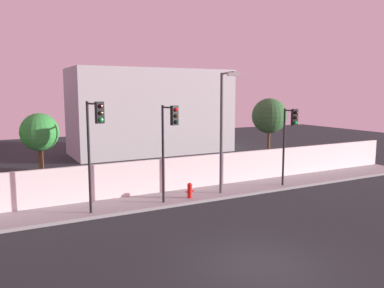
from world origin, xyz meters
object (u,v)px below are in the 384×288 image
(fire_hydrant, at_px, (190,190))
(traffic_light_center, at_px, (94,134))
(roadside_tree_midright, at_px, (269,116))
(traffic_light_right, at_px, (169,133))
(roadside_tree_midleft, at_px, (40,133))
(traffic_light_left, at_px, (290,130))
(street_lamp_curbside, at_px, (223,123))

(fire_hydrant, bearing_deg, traffic_light_center, -172.20)
(roadside_tree_midright, bearing_deg, traffic_light_right, -157.35)
(fire_hydrant, bearing_deg, traffic_light_right, -157.27)
(roadside_tree_midleft, relative_size, roadside_tree_midright, 0.88)
(roadside_tree_midleft, bearing_deg, traffic_light_left, -16.43)
(traffic_light_left, distance_m, traffic_light_right, 7.40)
(traffic_light_right, bearing_deg, roadside_tree_midright, 22.65)
(traffic_light_center, xyz_separation_m, traffic_light_right, (3.52, 0.09, -0.16))
(traffic_light_left, relative_size, street_lamp_curbside, 0.70)
(traffic_light_left, bearing_deg, traffic_light_right, -179.95)
(street_lamp_curbside, height_order, roadside_tree_midleft, street_lamp_curbside)
(street_lamp_curbside, distance_m, roadside_tree_midleft, 9.17)
(traffic_light_left, height_order, traffic_light_center, traffic_light_center)
(fire_hydrant, distance_m, roadside_tree_midleft, 7.95)
(traffic_light_left, xyz_separation_m, roadside_tree_midleft, (-12.68, 3.74, 0.13))
(traffic_light_left, height_order, street_lamp_curbside, street_lamp_curbside)
(traffic_light_left, distance_m, roadside_tree_midleft, 13.22)
(traffic_light_left, height_order, roadside_tree_midleft, traffic_light_left)
(street_lamp_curbside, bearing_deg, roadside_tree_midleft, 158.52)
(fire_hydrant, bearing_deg, street_lamp_curbside, -5.86)
(traffic_light_center, bearing_deg, roadside_tree_midright, 17.06)
(fire_hydrant, bearing_deg, roadside_tree_midleft, 154.62)
(traffic_light_left, xyz_separation_m, traffic_light_right, (-7.40, -0.01, 0.21))
(fire_hydrant, height_order, roadside_tree_midleft, roadside_tree_midleft)
(traffic_light_center, relative_size, street_lamp_curbside, 0.79)
(traffic_light_left, xyz_separation_m, traffic_light_center, (-10.92, -0.10, 0.38))
(roadside_tree_midright, bearing_deg, street_lamp_curbside, -149.67)
(traffic_light_left, relative_size, traffic_light_right, 0.93)
(street_lamp_curbside, bearing_deg, traffic_light_right, -173.09)
(street_lamp_curbside, bearing_deg, roadside_tree_midright, 30.33)
(traffic_light_center, xyz_separation_m, roadside_tree_midright, (12.50, 3.84, 0.16))
(roadside_tree_midright, bearing_deg, traffic_light_center, -162.94)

